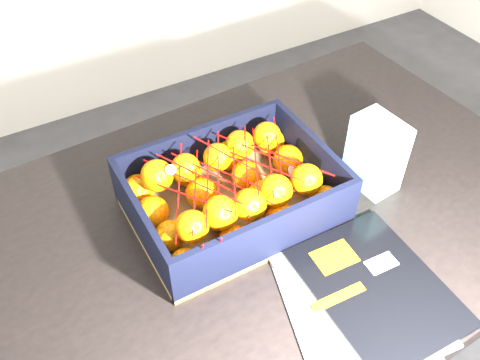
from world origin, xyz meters
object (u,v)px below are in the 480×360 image
magazine_stack (361,296)px  retail_carton (376,154)px  table (269,242)px  produce_crate (232,198)px

magazine_stack → retail_carton: bearing=47.7°
table → produce_crate: produce_crate is taller
table → produce_crate: bearing=149.8°
produce_crate → retail_carton: 0.30m
magazine_stack → produce_crate: produce_crate is taller
magazine_stack → retail_carton: (0.20, 0.22, 0.07)m
produce_crate → retail_carton: bearing=-13.9°
table → magazine_stack: size_ratio=3.79×
produce_crate → table: bearing=-30.2°
retail_carton → produce_crate: bearing=160.5°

